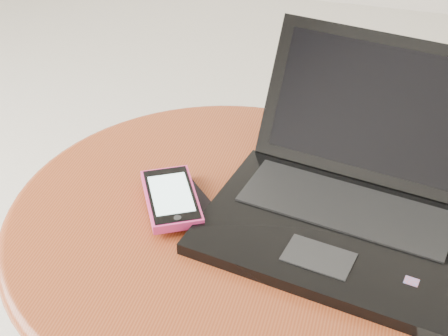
# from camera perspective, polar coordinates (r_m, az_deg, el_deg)

# --- Properties ---
(table) EXTENTS (0.61, 0.61, 0.49)m
(table) POSITION_cam_1_polar(r_m,az_deg,el_deg) (1.00, 0.07, -8.62)
(table) COLOR #4D290D
(table) RESTS_ON ground
(laptop) EXTENTS (0.39, 0.39, 0.20)m
(laptop) POSITION_cam_1_polar(r_m,az_deg,el_deg) (0.92, 10.33, -2.25)
(laptop) COLOR black
(laptop) RESTS_ON table
(phone_black) EXTENTS (0.11, 0.11, 0.01)m
(phone_black) POSITION_cam_1_polar(r_m,az_deg,el_deg) (0.95, -3.28, -2.64)
(phone_black) COLOR black
(phone_black) RESTS_ON table
(phone_pink) EXTENTS (0.12, 0.14, 0.02)m
(phone_pink) POSITION_cam_1_polar(r_m,az_deg,el_deg) (0.94, -4.44, -2.50)
(phone_pink) COLOR #CE2E6F
(phone_pink) RESTS_ON phone_black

